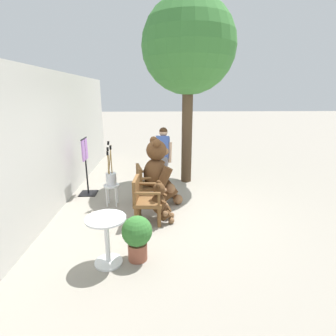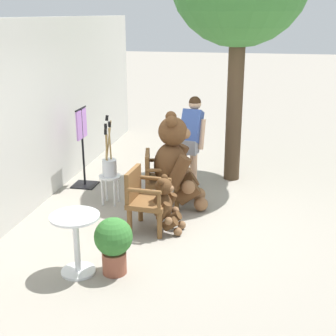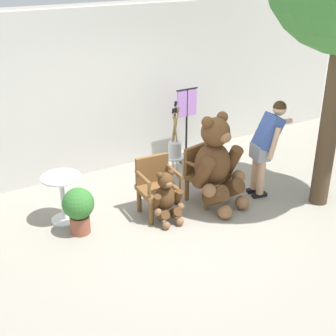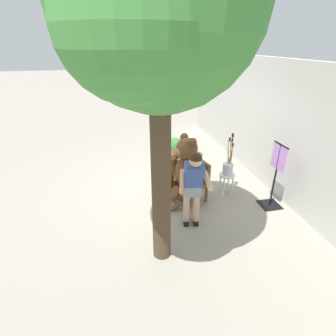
{
  "view_description": "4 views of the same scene",
  "coord_description": "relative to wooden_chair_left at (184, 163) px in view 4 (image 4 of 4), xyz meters",
  "views": [
    {
      "loc": [
        -4.99,
        0.26,
        2.36
      ],
      "look_at": [
        0.21,
        0.05,
        0.86
      ],
      "focal_mm": 28.0,
      "sensor_mm": 36.0,
      "label": 1
    },
    {
      "loc": [
        -6.17,
        -0.98,
        2.86
      ],
      "look_at": [
        -0.27,
        0.22,
        0.86
      ],
      "focal_mm": 50.0,
      "sensor_mm": 36.0,
      "label": 2
    },
    {
      "loc": [
        -3.44,
        -4.84,
        3.6
      ],
      "look_at": [
        -0.36,
        0.3,
        0.8
      ],
      "focal_mm": 50.0,
      "sensor_mm": 36.0,
      "label": 3
    },
    {
      "loc": [
        5.06,
        -1.11,
        3.1
      ],
      "look_at": [
        0.4,
        -0.08,
        0.78
      ],
      "focal_mm": 28.0,
      "sensor_mm": 36.0,
      "label": 4
    }
  ],
  "objects": [
    {
      "name": "back_wall",
      "position": [
        0.43,
        1.9,
        0.94
      ],
      "size": [
        10.0,
        0.16,
        2.8
      ],
      "primitive_type": "cube",
      "color": "beige",
      "rests_on": "ground"
    },
    {
      "name": "wooden_chair_right",
      "position": [
        0.85,
        -0.0,
        0.0
      ],
      "size": [
        0.66,
        0.63,
        0.86
      ],
      "color": "brown",
      "rests_on": "ground"
    },
    {
      "name": "ground_plane",
      "position": [
        0.43,
        -0.5,
        -0.46
      ],
      "size": [
        60.0,
        60.0,
        0.0
      ],
      "primitive_type": "plane",
      "color": "gray"
    },
    {
      "name": "wooden_chair_left",
      "position": [
        0.0,
        0.0,
        0.0
      ],
      "size": [
        0.59,
        0.56,
        0.86
      ],
      "color": "brown",
      "rests_on": "ground"
    },
    {
      "name": "brush_bucket",
      "position": [
        0.77,
        0.76,
        0.19
      ],
      "size": [
        0.22,
        0.22,
        0.95
      ],
      "color": "silver",
      "rests_on": "white_stool"
    },
    {
      "name": "person_visitor",
      "position": [
        1.76,
        -0.35,
        0.45
      ],
      "size": [
        0.82,
        0.48,
        1.54
      ],
      "color": "black",
      "rests_on": "ground"
    },
    {
      "name": "clothing_display_stand",
      "position": [
        1.46,
        1.45,
        0.26
      ],
      "size": [
        0.44,
        0.4,
        1.36
      ],
      "color": "black",
      "rests_on": "ground"
    },
    {
      "name": "teddy_bear_small",
      "position": [
        -0.01,
        -0.28,
        -0.08
      ],
      "size": [
        0.47,
        0.46,
        0.79
      ],
      "color": "#4C3019",
      "rests_on": "ground"
    },
    {
      "name": "white_stool",
      "position": [
        0.77,
        0.76,
        -0.11
      ],
      "size": [
        0.34,
        0.34,
        0.46
      ],
      "color": "silver",
      "rests_on": "ground"
    },
    {
      "name": "patio_tree",
      "position": [
        2.43,
        -1.08,
        2.92
      ],
      "size": [
        2.41,
        2.3,
        4.6
      ],
      "color": "#473523",
      "rests_on": "ground"
    },
    {
      "name": "teddy_bear_large",
      "position": [
        0.88,
        -0.26,
        0.25
      ],
      "size": [
        0.91,
        0.91,
        1.46
      ],
      "color": "brown",
      "rests_on": "ground"
    },
    {
      "name": "round_side_table",
      "position": [
        -1.28,
        0.48,
        -0.01
      ],
      "size": [
        0.56,
        0.56,
        0.72
      ],
      "color": "silver",
      "rests_on": "ground"
    },
    {
      "name": "potted_plant",
      "position": [
        -1.2,
        0.07,
        -0.07
      ],
      "size": [
        0.44,
        0.44,
        0.68
      ],
      "color": "brown",
      "rests_on": "ground"
    }
  ]
}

